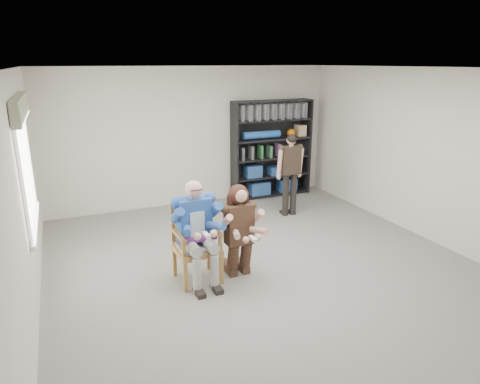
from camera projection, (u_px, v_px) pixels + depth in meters
name	position (u px, v px, depth m)	size (l,w,h in m)	color
room_shell	(271.00, 177.00, 5.70)	(6.00, 7.00, 2.80)	silver
floor	(269.00, 272.00, 6.11)	(6.00, 7.00, 0.01)	slate
window_left	(28.00, 165.00, 5.40)	(0.16, 2.00, 1.75)	white
armchair	(197.00, 243.00, 5.73)	(0.63, 0.61, 1.09)	olive
seated_man	(196.00, 232.00, 5.68)	(0.61, 0.85, 1.42)	#16459C
kneeling_woman	(240.00, 233.00, 5.81)	(0.55, 0.87, 1.30)	#322119
bookshelf	(272.00, 149.00, 9.32)	(1.80, 0.38, 2.10)	black
standing_man	(290.00, 175.00, 8.16)	(0.49, 0.27, 1.60)	black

